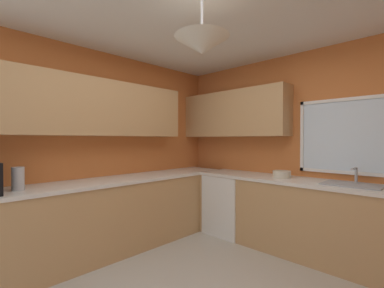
{
  "coord_description": "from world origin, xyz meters",
  "views": [
    {
      "loc": [
        1.41,
        -1.55,
        1.4
      ],
      "look_at": [
        -0.78,
        0.68,
        1.35
      ],
      "focal_mm": 24.56,
      "sensor_mm": 36.0,
      "label": 1
    }
  ],
  "objects_px": {
    "kettle": "(18,179)",
    "sink_assembly": "(353,184)",
    "dishwasher": "(230,204)",
    "bowl": "(282,174)"
  },
  "relations": [
    {
      "from": "sink_assembly",
      "to": "bowl",
      "type": "height_order",
      "value": "sink_assembly"
    },
    {
      "from": "kettle",
      "to": "sink_assembly",
      "type": "distance_m",
      "value": 3.45
    },
    {
      "from": "kettle",
      "to": "sink_assembly",
      "type": "bearing_deg",
      "value": 49.34
    },
    {
      "from": "dishwasher",
      "to": "sink_assembly",
      "type": "relative_size",
      "value": 1.54
    },
    {
      "from": "dishwasher",
      "to": "sink_assembly",
      "type": "xyz_separation_m",
      "value": [
        1.61,
        0.04,
        0.49
      ]
    },
    {
      "from": "dishwasher",
      "to": "bowl",
      "type": "relative_size",
      "value": 3.83
    },
    {
      "from": "kettle",
      "to": "bowl",
      "type": "xyz_separation_m",
      "value": [
        1.44,
        2.61,
        -0.07
      ]
    },
    {
      "from": "sink_assembly",
      "to": "dishwasher",
      "type": "bearing_deg",
      "value": -178.68
    },
    {
      "from": "dishwasher",
      "to": "kettle",
      "type": "xyz_separation_m",
      "value": [
        -0.64,
        -2.58,
        0.59
      ]
    },
    {
      "from": "kettle",
      "to": "bowl",
      "type": "relative_size",
      "value": 1.01
    }
  ]
}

